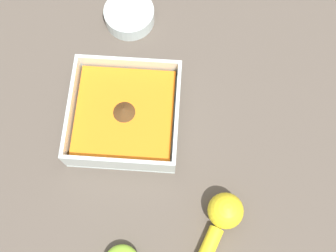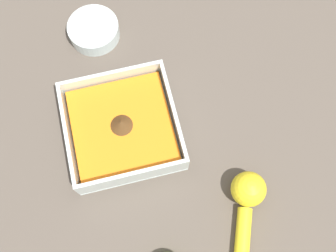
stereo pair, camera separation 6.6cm
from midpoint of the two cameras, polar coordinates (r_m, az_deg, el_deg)
name	(u,v)px [view 2 (the right image)]	position (r m, az deg, el deg)	size (l,w,h in m)	color
ground_plane	(132,121)	(0.70, -7.87, 0.38)	(4.00, 4.00, 0.00)	brown
square_dish	(123,128)	(0.67, -9.35, -0.73)	(0.18, 0.18, 0.06)	silver
spice_bowl	(94,31)	(0.77, -13.14, 13.01)	(0.09, 0.09, 0.03)	silver
lemon_squeezer	(246,209)	(0.64, 8.40, -12.27)	(0.19, 0.10, 0.06)	yellow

